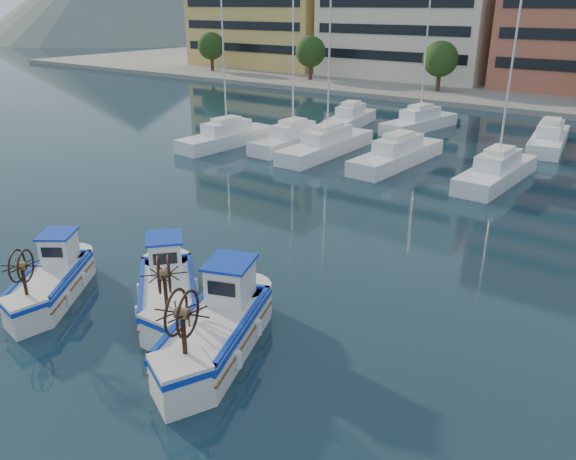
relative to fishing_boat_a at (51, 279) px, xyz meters
name	(u,v)px	position (x,y,z in m)	size (l,w,h in m)	color
ground	(187,341)	(6.08, 0.85, -0.75)	(300.00, 300.00, 0.00)	#1B3A48
hill_west	(130,38)	(-133.92, 110.85, -0.75)	(180.00, 180.00, 60.00)	slate
yacht_marina	(435,146)	(2.62, 28.84, -0.22)	(38.32, 22.87, 11.50)	white
fishing_boat_a	(51,279)	(0.00, 0.00, 0.00)	(3.84, 4.39, 2.71)	silver
fishing_boat_b	(167,288)	(4.03, 1.95, 0.06)	(4.60, 4.39, 2.92)	silver
fishing_boat_c	(217,325)	(7.21, 1.12, 0.13)	(3.65, 5.27, 3.18)	silver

